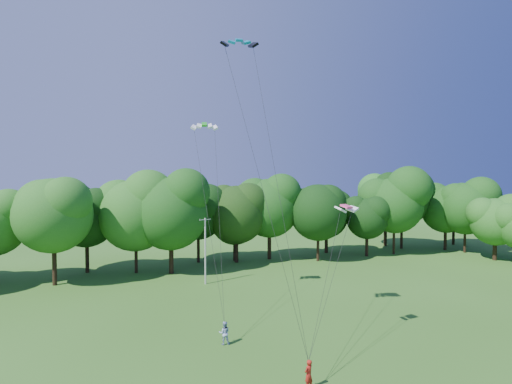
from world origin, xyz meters
name	(u,v)px	position (x,y,z in m)	size (l,w,h in m)	color
utility_pole	(205,250)	(-0.27, 27.44, 3.82)	(1.41, 0.59, 7.40)	#AFB1A7
kite_flyer_left	(308,375)	(-0.48, 3.83, 0.84)	(0.62, 0.41, 1.69)	#AE1E16
kite_flyer_right	(224,333)	(-3.08, 11.36, 0.83)	(0.80, 0.63, 1.65)	#99B0D4
kite_teal	(239,40)	(-2.05, 11.05, 21.50)	(2.69, 1.72, 0.56)	#057EA2
kite_green	(204,124)	(-1.90, 21.29, 16.89)	(2.62, 1.65, 0.56)	green
kite_pink	(346,206)	(4.99, 8.23, 9.88)	(1.74, 1.02, 0.28)	#FF4686
tree_back_center	(236,204)	(6.61, 36.82, 8.11)	(8.93, 8.93, 12.99)	#341D14
tree_back_east	(386,199)	(34.88, 39.79, 8.10)	(8.92, 8.92, 12.97)	black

